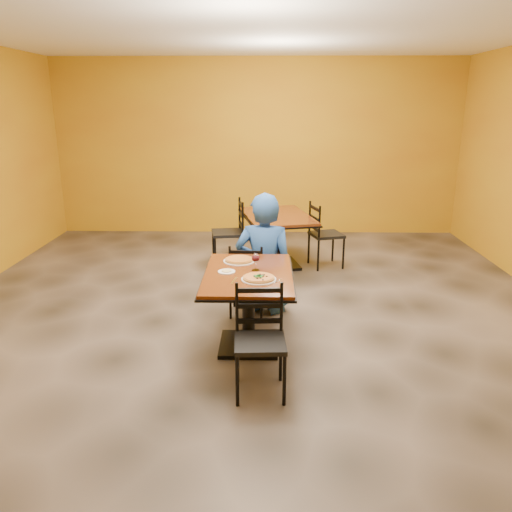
{
  "coord_description": "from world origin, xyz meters",
  "views": [
    {
      "loc": [
        0.16,
        -4.85,
        2.24
      ],
      "look_at": [
        0.07,
        -0.3,
        0.85
      ],
      "focal_mm": 35.09,
      "sensor_mm": 36.0,
      "label": 1
    }
  ],
  "objects_px": {
    "pizza_far": "(239,259)",
    "pizza_main": "(259,278)",
    "chair_main_far": "(247,278)",
    "plate_main": "(259,279)",
    "chair_second_left": "(228,233)",
    "table_main": "(248,292)",
    "wine_glass": "(256,261)",
    "table_second": "(277,228)",
    "chair_main_near": "(260,343)",
    "side_plate": "(227,272)",
    "plate_far": "(239,261)",
    "chair_second_right": "(326,235)",
    "diner": "(264,253)"
  },
  "relations": [
    {
      "from": "chair_second_left",
      "to": "side_plate",
      "type": "height_order",
      "value": "chair_second_left"
    },
    {
      "from": "table_main",
      "to": "wine_glass",
      "type": "height_order",
      "value": "wine_glass"
    },
    {
      "from": "pizza_far",
      "to": "chair_main_far",
      "type": "bearing_deg",
      "value": 82.49
    },
    {
      "from": "table_second",
      "to": "chair_main_near",
      "type": "bearing_deg",
      "value": -93.41
    },
    {
      "from": "chair_main_far",
      "to": "pizza_main",
      "type": "relative_size",
      "value": 2.88
    },
    {
      "from": "table_main",
      "to": "chair_main_near",
      "type": "height_order",
      "value": "chair_main_near"
    },
    {
      "from": "pizza_far",
      "to": "pizza_main",
      "type": "bearing_deg",
      "value": -69.27
    },
    {
      "from": "table_main",
      "to": "chair_main_near",
      "type": "xyz_separation_m",
      "value": [
        0.12,
        -0.8,
        -0.12
      ]
    },
    {
      "from": "chair_main_near",
      "to": "plate_main",
      "type": "height_order",
      "value": "chair_main_near"
    },
    {
      "from": "chair_main_near",
      "to": "chair_main_far",
      "type": "bearing_deg",
      "value": 92.74
    },
    {
      "from": "table_main",
      "to": "wine_glass",
      "type": "bearing_deg",
      "value": 47.76
    },
    {
      "from": "chair_main_far",
      "to": "plate_main",
      "type": "distance_m",
      "value": 1.06
    },
    {
      "from": "table_second",
      "to": "plate_main",
      "type": "xyz_separation_m",
      "value": [
        -0.22,
        -2.71,
        0.19
      ]
    },
    {
      "from": "pizza_far",
      "to": "plate_far",
      "type": "bearing_deg",
      "value": 0.0
    },
    {
      "from": "table_second",
      "to": "wine_glass",
      "type": "relative_size",
      "value": 8.26
    },
    {
      "from": "table_main",
      "to": "chair_main_far",
      "type": "bearing_deg",
      "value": 92.95
    },
    {
      "from": "chair_second_left",
      "to": "plate_main",
      "type": "bearing_deg",
      "value": 0.58
    },
    {
      "from": "diner",
      "to": "pizza_main",
      "type": "height_order",
      "value": "diner"
    },
    {
      "from": "chair_main_near",
      "to": "chair_second_right",
      "type": "bearing_deg",
      "value": 71.88
    },
    {
      "from": "chair_second_right",
      "to": "side_plate",
      "type": "xyz_separation_m",
      "value": [
        -1.22,
        -2.5,
        0.29
      ]
    },
    {
      "from": "diner",
      "to": "chair_second_right",
      "type": "bearing_deg",
      "value": -110.59
    },
    {
      "from": "chair_second_right",
      "to": "plate_far",
      "type": "xyz_separation_m",
      "value": [
        -1.12,
        -2.18,
        0.29
      ]
    },
    {
      "from": "chair_main_near",
      "to": "diner",
      "type": "xyz_separation_m",
      "value": [
        0.02,
        1.71,
        0.23
      ]
    },
    {
      "from": "wine_glass",
      "to": "pizza_main",
      "type": "bearing_deg",
      "value": -83.1
    },
    {
      "from": "chair_second_left",
      "to": "pizza_main",
      "type": "xyz_separation_m",
      "value": [
        0.48,
        -2.71,
        0.29
      ]
    },
    {
      "from": "chair_main_far",
      "to": "chair_second_left",
      "type": "bearing_deg",
      "value": -75.38
    },
    {
      "from": "chair_second_right",
      "to": "plate_main",
      "type": "distance_m",
      "value": 2.87
    },
    {
      "from": "table_second",
      "to": "pizza_far",
      "type": "xyz_separation_m",
      "value": [
        -0.42,
        -2.18,
        0.21
      ]
    },
    {
      "from": "table_main",
      "to": "wine_glass",
      "type": "xyz_separation_m",
      "value": [
        0.07,
        0.07,
        0.28
      ]
    },
    {
      "from": "plate_far",
      "to": "plate_main",
      "type": "bearing_deg",
      "value": -69.27
    },
    {
      "from": "chair_main_far",
      "to": "chair_second_left",
      "type": "distance_m",
      "value": 1.75
    },
    {
      "from": "pizza_far",
      "to": "side_plate",
      "type": "xyz_separation_m",
      "value": [
        -0.1,
        -0.33,
        -0.02
      ]
    },
    {
      "from": "plate_main",
      "to": "pizza_far",
      "type": "distance_m",
      "value": 0.57
    },
    {
      "from": "chair_second_right",
      "to": "chair_main_near",
      "type": "bearing_deg",
      "value": 149.05
    },
    {
      "from": "table_main",
      "to": "chair_main_far",
      "type": "relative_size",
      "value": 1.5
    },
    {
      "from": "pizza_far",
      "to": "side_plate",
      "type": "distance_m",
      "value": 0.34
    },
    {
      "from": "chair_second_right",
      "to": "diner",
      "type": "bearing_deg",
      "value": 135.61
    },
    {
      "from": "side_plate",
      "to": "pizza_main",
      "type": "bearing_deg",
      "value": -34.0
    },
    {
      "from": "chair_second_left",
      "to": "plate_far",
      "type": "xyz_separation_m",
      "value": [
        0.28,
        -2.18,
        0.28
      ]
    },
    {
      "from": "table_main",
      "to": "chair_second_right",
      "type": "bearing_deg",
      "value": 67.96
    },
    {
      "from": "table_second",
      "to": "chair_second_left",
      "type": "distance_m",
      "value": 0.71
    },
    {
      "from": "table_second",
      "to": "chair_second_right",
      "type": "bearing_deg",
      "value": 0.0
    },
    {
      "from": "chair_second_right",
      "to": "wine_glass",
      "type": "xyz_separation_m",
      "value": [
        -0.95,
        -2.44,
        0.38
      ]
    },
    {
      "from": "table_second",
      "to": "wine_glass",
      "type": "xyz_separation_m",
      "value": [
        -0.25,
        -2.44,
        0.28
      ]
    },
    {
      "from": "side_plate",
      "to": "wine_glass",
      "type": "height_order",
      "value": "wine_glass"
    },
    {
      "from": "table_main",
      "to": "table_second",
      "type": "xyz_separation_m",
      "value": [
        0.32,
        2.51,
        0.0
      ]
    },
    {
      "from": "pizza_main",
      "to": "side_plate",
      "type": "height_order",
      "value": "pizza_main"
    },
    {
      "from": "plate_far",
      "to": "chair_second_right",
      "type": "bearing_deg",
      "value": 62.75
    },
    {
      "from": "chair_second_right",
      "to": "plate_main",
      "type": "height_order",
      "value": "chair_second_right"
    },
    {
      "from": "side_plate",
      "to": "plate_main",
      "type": "bearing_deg",
      "value": -34.0
    }
  ]
}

